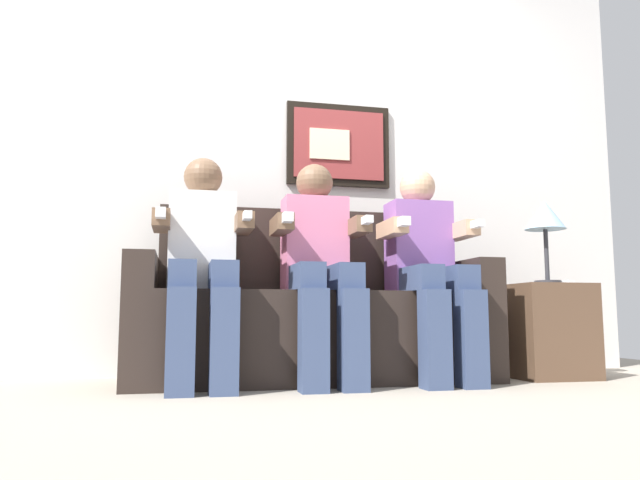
{
  "coord_description": "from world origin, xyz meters",
  "views": [
    {
      "loc": [
        -0.67,
        -2.8,
        0.33
      ],
      "look_at": [
        0.0,
        0.15,
        0.7
      ],
      "focal_mm": 34.92,
      "sensor_mm": 36.0,
      "label": 1
    }
  ],
  "objects_px": {
    "person_on_right": "(428,261)",
    "spare_remote_on_table": "(565,282)",
    "person_on_left": "(202,257)",
    "couch": "(312,319)",
    "person_in_middle": "(320,259)",
    "side_table_right": "(546,331)",
    "table_lamp": "(545,219)"
  },
  "relations": [
    {
      "from": "side_table_right",
      "to": "table_lamp",
      "type": "relative_size",
      "value": 1.09
    },
    {
      "from": "person_in_middle",
      "to": "person_on_left",
      "type": "bearing_deg",
      "value": 180.0
    },
    {
      "from": "couch",
      "to": "table_lamp",
      "type": "bearing_deg",
      "value": -5.37
    },
    {
      "from": "person_on_left",
      "to": "spare_remote_on_table",
      "type": "xyz_separation_m",
      "value": [
        1.93,
        0.02,
        -0.1
      ]
    },
    {
      "from": "person_on_right",
      "to": "table_lamp",
      "type": "distance_m",
      "value": 0.75
    },
    {
      "from": "side_table_right",
      "to": "spare_remote_on_table",
      "type": "distance_m",
      "value": 0.28
    },
    {
      "from": "person_on_left",
      "to": "person_on_right",
      "type": "distance_m",
      "value": 1.13
    },
    {
      "from": "person_in_middle",
      "to": "couch",
      "type": "bearing_deg",
      "value": 89.98
    },
    {
      "from": "person_in_middle",
      "to": "table_lamp",
      "type": "relative_size",
      "value": 2.41
    },
    {
      "from": "person_on_left",
      "to": "person_in_middle",
      "type": "xyz_separation_m",
      "value": [
        0.57,
        0.0,
        0.0
      ]
    },
    {
      "from": "person_on_right",
      "to": "couch",
      "type": "bearing_deg",
      "value": 163.57
    },
    {
      "from": "side_table_right",
      "to": "spare_remote_on_table",
      "type": "relative_size",
      "value": 3.85
    },
    {
      "from": "couch",
      "to": "person_on_left",
      "type": "distance_m",
      "value": 0.66
    },
    {
      "from": "person_on_left",
      "to": "spare_remote_on_table",
      "type": "height_order",
      "value": "person_on_left"
    },
    {
      "from": "table_lamp",
      "to": "person_on_right",
      "type": "bearing_deg",
      "value": -176.2
    },
    {
      "from": "person_on_right",
      "to": "table_lamp",
      "type": "relative_size",
      "value": 2.41
    },
    {
      "from": "person_in_middle",
      "to": "person_on_right",
      "type": "relative_size",
      "value": 1.0
    },
    {
      "from": "person_in_middle",
      "to": "table_lamp",
      "type": "height_order",
      "value": "person_in_middle"
    },
    {
      "from": "person_on_right",
      "to": "spare_remote_on_table",
      "type": "xyz_separation_m",
      "value": [
        0.79,
        0.02,
        -0.1
      ]
    },
    {
      "from": "couch",
      "to": "person_on_left",
      "type": "relative_size",
      "value": 1.65
    },
    {
      "from": "couch",
      "to": "person_on_left",
      "type": "xyz_separation_m",
      "value": [
        -0.57,
        -0.17,
        0.29
      ]
    },
    {
      "from": "person_in_middle",
      "to": "side_table_right",
      "type": "height_order",
      "value": "person_in_middle"
    },
    {
      "from": "person_on_left",
      "to": "table_lamp",
      "type": "distance_m",
      "value": 1.86
    },
    {
      "from": "table_lamp",
      "to": "spare_remote_on_table",
      "type": "xyz_separation_m",
      "value": [
        0.08,
        -0.03,
        -0.35
      ]
    },
    {
      "from": "person_in_middle",
      "to": "spare_remote_on_table",
      "type": "bearing_deg",
      "value": 0.69
    },
    {
      "from": "table_lamp",
      "to": "spare_remote_on_table",
      "type": "bearing_deg",
      "value": -20.25
    },
    {
      "from": "person_on_left",
      "to": "couch",
      "type": "bearing_deg",
      "value": 16.43
    },
    {
      "from": "table_lamp",
      "to": "couch",
      "type": "bearing_deg",
      "value": 174.63
    },
    {
      "from": "table_lamp",
      "to": "side_table_right",
      "type": "bearing_deg",
      "value": 127.67
    },
    {
      "from": "person_in_middle",
      "to": "table_lamp",
      "type": "distance_m",
      "value": 1.3
    },
    {
      "from": "person_in_middle",
      "to": "person_on_right",
      "type": "xyz_separation_m",
      "value": [
        0.57,
        0.0,
        0.0
      ]
    },
    {
      "from": "couch",
      "to": "person_on_left",
      "type": "bearing_deg",
      "value": -163.57
    }
  ]
}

